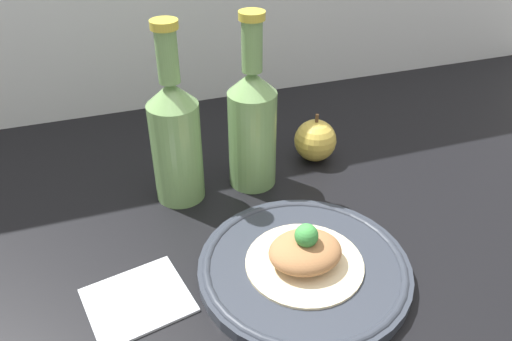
# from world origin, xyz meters

# --- Properties ---
(ground_plane) EXTENTS (1.80, 1.10, 0.04)m
(ground_plane) POSITION_xyz_m (0.00, 0.00, -0.02)
(ground_plane) COLOR black
(plate) EXTENTS (0.29, 0.29, 0.02)m
(plate) POSITION_xyz_m (-0.01, -0.06, 0.01)
(plate) COLOR #2D333D
(plate) RESTS_ON ground_plane
(plated_food) EXTENTS (0.16, 0.16, 0.07)m
(plated_food) POSITION_xyz_m (-0.01, -0.06, 0.04)
(plated_food) COLOR beige
(plated_food) RESTS_ON plate
(cider_bottle_left) EXTENTS (0.08, 0.08, 0.30)m
(cider_bottle_left) POSITION_xyz_m (-0.13, 0.18, 0.11)
(cider_bottle_left) COLOR #729E5B
(cider_bottle_left) RESTS_ON ground_plane
(cider_bottle_right) EXTENTS (0.08, 0.08, 0.30)m
(cider_bottle_right) POSITION_xyz_m (-0.01, 0.18, 0.11)
(cider_bottle_right) COLOR #729E5B
(cider_bottle_right) RESTS_ON ground_plane
(apple) EXTENTS (0.08, 0.08, 0.09)m
(apple) POSITION_xyz_m (0.13, 0.21, 0.04)
(apple) COLOR gold
(apple) RESTS_ON ground_plane
(napkin) EXTENTS (0.15, 0.14, 0.01)m
(napkin) POSITION_xyz_m (-0.24, -0.04, 0.00)
(napkin) COLOR #B7BCC6
(napkin) RESTS_ON ground_plane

